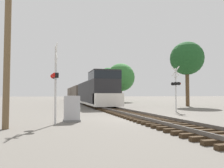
% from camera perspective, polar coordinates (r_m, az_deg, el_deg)
% --- Properties ---
extents(ground_plane, '(400.00, 400.00, 0.00)m').
position_cam_1_polar(ground_plane, '(14.65, 8.30, -8.98)').
color(ground_plane, '#666059').
extents(rail_track_bed, '(2.60, 160.00, 0.31)m').
position_cam_1_polar(rail_track_bed, '(14.63, 8.29, -8.45)').
color(rail_track_bed, '#382819').
rests_on(rail_track_bed, ground).
extents(freight_train, '(3.14, 46.91, 4.39)m').
position_cam_1_polar(freight_train, '(44.71, -7.72, -2.43)').
color(freight_train, '#232326').
rests_on(freight_train, ground).
extents(crossing_signal_near, '(0.43, 1.01, 4.35)m').
position_cam_1_polar(crossing_signal_near, '(12.07, -14.64, 1.49)').
color(crossing_signal_near, silver).
rests_on(crossing_signal_near, ground).
extents(crossing_signal_far, '(0.56, 1.01, 4.22)m').
position_cam_1_polar(crossing_signal_far, '(21.00, 16.37, -0.29)').
color(crossing_signal_far, silver).
rests_on(crossing_signal_far, ground).
extents(relay_cabinet, '(1.00, 0.59, 1.52)m').
position_cam_1_polar(relay_cabinet, '(13.07, -10.46, -6.41)').
color(relay_cabinet, slate).
rests_on(relay_cabinet, ground).
extents(utility_pole, '(1.80, 0.30, 9.76)m').
position_cam_1_polar(utility_pole, '(11.71, -25.55, 14.48)').
color(utility_pole, brown).
rests_on(utility_pole, ground).
extents(tree_far_right, '(4.58, 4.58, 8.90)m').
position_cam_1_polar(tree_far_right, '(32.02, 18.98, 6.28)').
color(tree_far_right, brown).
rests_on(tree_far_right, ground).
extents(tree_mid_background, '(6.06, 6.06, 8.41)m').
position_cam_1_polar(tree_mid_background, '(47.55, 2.32, 1.74)').
color(tree_mid_background, brown).
rests_on(tree_mid_background, ground).
extents(tree_deep_background, '(5.56, 5.56, 9.23)m').
position_cam_1_polar(tree_deep_background, '(61.56, -0.97, 1.69)').
color(tree_deep_background, brown).
rests_on(tree_deep_background, ground).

